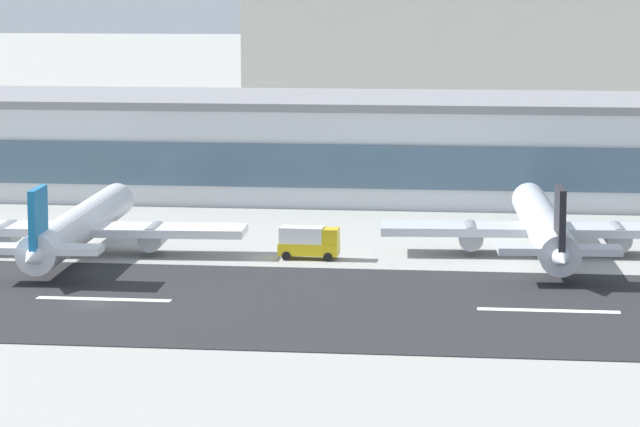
{
  "coord_description": "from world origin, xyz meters",
  "views": [
    {
      "loc": [
        36.15,
        -130.38,
        27.57
      ],
      "look_at": [
        16.5,
        24.74,
        4.6
      ],
      "focal_mm": 88.78,
      "sensor_mm": 36.0,
      "label": 1
    }
  ],
  "objects_px": {
    "terminal_building": "(359,145)",
    "airliner_black_tail_gate_1": "(544,228)",
    "airliner_blue_tail_gate_0": "(77,228)",
    "service_box_truck_2": "(309,241)",
    "distant_hotel_block": "(471,0)"
  },
  "relations": [
    {
      "from": "airliner_blue_tail_gate_0",
      "to": "distant_hotel_block",
      "type": "bearing_deg",
      "value": -14.38
    },
    {
      "from": "terminal_building",
      "to": "distant_hotel_block",
      "type": "relative_size",
      "value": 1.64
    },
    {
      "from": "airliner_blue_tail_gate_0",
      "to": "service_box_truck_2",
      "type": "xyz_separation_m",
      "value": [
        23.62,
        0.78,
        -1.07
      ]
    },
    {
      "from": "terminal_building",
      "to": "airliner_blue_tail_gate_0",
      "type": "xyz_separation_m",
      "value": [
        -23.59,
        -50.0,
        -3.57
      ]
    },
    {
      "from": "airliner_black_tail_gate_1",
      "to": "service_box_truck_2",
      "type": "relative_size",
      "value": 7.19
    },
    {
      "from": "airliner_black_tail_gate_1",
      "to": "terminal_building",
      "type": "bearing_deg",
      "value": 23.74
    },
    {
      "from": "airliner_blue_tail_gate_0",
      "to": "terminal_building",
      "type": "bearing_deg",
      "value": -28.31
    },
    {
      "from": "distant_hotel_block",
      "to": "service_box_truck_2",
      "type": "relative_size",
      "value": 14.93
    },
    {
      "from": "distant_hotel_block",
      "to": "service_box_truck_2",
      "type": "xyz_separation_m",
      "value": [
        -10.54,
        -169.74,
        -22.1
      ]
    },
    {
      "from": "terminal_building",
      "to": "service_box_truck_2",
      "type": "height_order",
      "value": "terminal_building"
    },
    {
      "from": "terminal_building",
      "to": "airliner_black_tail_gate_1",
      "type": "relative_size",
      "value": 3.4
    },
    {
      "from": "terminal_building",
      "to": "airliner_black_tail_gate_1",
      "type": "bearing_deg",
      "value": -62.2
    },
    {
      "from": "terminal_building",
      "to": "service_box_truck_2",
      "type": "distance_m",
      "value": 49.43
    },
    {
      "from": "airliner_black_tail_gate_1",
      "to": "service_box_truck_2",
      "type": "xyz_separation_m",
      "value": [
        -23.41,
        -4.78,
        -1.11
      ]
    },
    {
      "from": "distant_hotel_block",
      "to": "airliner_black_tail_gate_1",
      "type": "xyz_separation_m",
      "value": [
        12.87,
        -164.97,
        -20.99
      ]
    }
  ]
}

